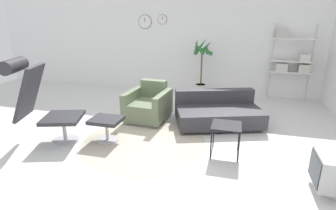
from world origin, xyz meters
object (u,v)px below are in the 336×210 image
object	(u,v)px
side_table	(226,128)
crt_television	(336,173)
potted_plant	(201,69)
shelf_unit	(292,58)
ottoman	(106,124)
lounge_chair	(37,95)
armchair_red	(149,106)
couch_low	(218,113)

from	to	relation	value
side_table	crt_television	xyz separation A→B (m)	(1.28, -0.60, -0.17)
potted_plant	shelf_unit	xyz separation A→B (m)	(2.13, 0.20, 0.35)
side_table	shelf_unit	distance (m)	3.54
ottoman	potted_plant	world-z (taller)	potted_plant
lounge_chair	crt_television	size ratio (longest dim) A/B	2.90
lounge_chair	shelf_unit	world-z (taller)	shelf_unit
potted_plant	shelf_unit	bearing A→B (deg)	5.40
lounge_chair	crt_television	distance (m)	4.25
armchair_red	couch_low	bearing A→B (deg)	-172.31
couch_low	side_table	distance (m)	1.22
ottoman	crt_television	size ratio (longest dim) A/B	1.05
ottoman	couch_low	size ratio (longest dim) A/B	0.28
ottoman	shelf_unit	distance (m)	4.65
lounge_chair	armchair_red	size ratio (longest dim) A/B	1.50
side_table	shelf_unit	size ratio (longest dim) A/B	0.26
lounge_chair	couch_low	size ratio (longest dim) A/B	0.77
crt_television	armchair_red	bearing A→B (deg)	59.46
lounge_chair	crt_television	world-z (taller)	lounge_chair
couch_low	shelf_unit	size ratio (longest dim) A/B	0.97
lounge_chair	side_table	bearing A→B (deg)	79.09
crt_television	shelf_unit	xyz separation A→B (m)	(0.05, 3.82, 0.80)
couch_low	side_table	size ratio (longest dim) A/B	3.71
shelf_unit	ottoman	bearing A→B (deg)	-135.15
lounge_chair	crt_television	bearing A→B (deg)	68.97
couch_low	shelf_unit	xyz separation A→B (m)	(1.54, 2.03, 0.84)
potted_plant	shelf_unit	distance (m)	2.17
lounge_chair	armchair_red	world-z (taller)	lounge_chair
armchair_red	crt_television	bearing A→B (deg)	153.31
armchair_red	side_table	world-z (taller)	armchair_red
potted_plant	lounge_chair	bearing A→B (deg)	-122.37
ottoman	crt_television	distance (m)	3.26
side_table	potted_plant	distance (m)	3.13
ottoman	potted_plant	size ratio (longest dim) A/B	0.34
ottoman	side_table	size ratio (longest dim) A/B	1.04
armchair_red	side_table	bearing A→B (deg)	149.22
armchair_red	side_table	distance (m)	1.93
couch_low	ottoman	bearing A→B (deg)	15.92
lounge_chair	potted_plant	world-z (taller)	potted_plant
couch_low	potted_plant	xyz separation A→B (m)	(-0.59, 1.83, 0.49)
lounge_chair	shelf_unit	size ratio (longest dim) A/B	0.75
ottoman	armchair_red	size ratio (longest dim) A/B	0.54
crt_television	couch_low	bearing A→B (deg)	40.02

